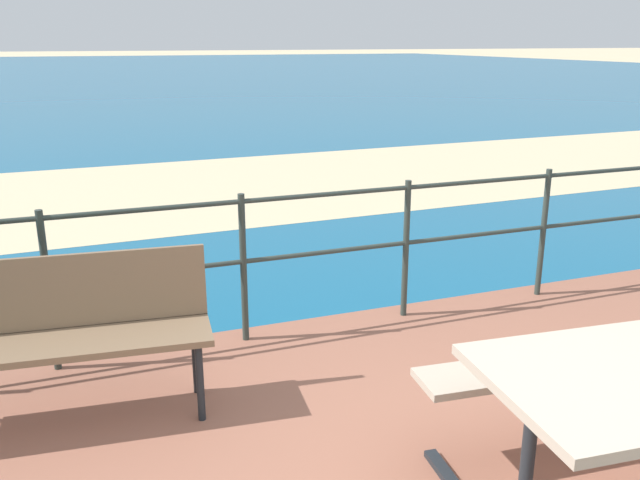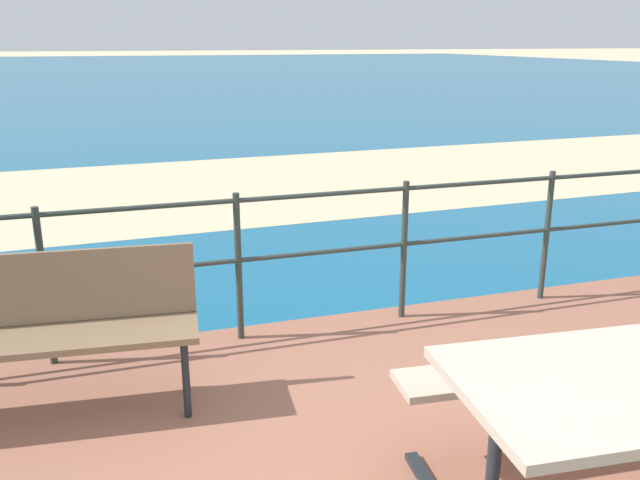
% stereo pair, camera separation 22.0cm
% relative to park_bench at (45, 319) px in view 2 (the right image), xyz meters
% --- Properties ---
extents(sea_water, '(90.00, 90.00, 0.01)m').
position_rel_park_bench_xyz_m(sea_water, '(1.73, 38.16, -0.59)').
color(sea_water, '#145B84').
rests_on(sea_water, ground).
extents(beach_strip, '(54.11, 6.16, 0.01)m').
position_rel_park_bench_xyz_m(beach_strip, '(1.73, 5.60, -0.59)').
color(beach_strip, beige).
rests_on(beach_strip, ground).
extents(park_bench, '(1.59, 0.56, 0.86)m').
position_rel_park_bench_xyz_m(park_bench, '(0.00, 0.00, 0.00)').
color(park_bench, '#7A6047').
rests_on(park_bench, patio_paving).
extents(railing_fence, '(5.94, 0.04, 1.00)m').
position_rel_park_bench_xyz_m(railing_fence, '(1.73, 0.58, 0.10)').
color(railing_fence, '#2D3833').
rests_on(railing_fence, patio_paving).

